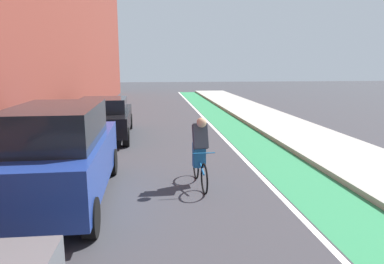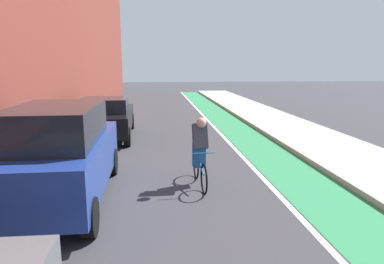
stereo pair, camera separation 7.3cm
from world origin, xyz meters
TOP-DOWN VIEW (x-y plane):
  - ground_plane at (0.00, 15.56)m, footprint 86.04×86.04m
  - bike_lane_paint at (2.82, 17.56)m, footprint 1.60×39.11m
  - lane_divider_stripe at (1.92, 17.56)m, footprint 0.12×39.11m
  - sidewalk_right at (5.07, 17.56)m, footprint 2.89×39.11m
  - parked_suv_blue at (-2.57, 8.81)m, footprint 1.85×4.39m
  - parked_sedan_black at (-2.57, 15.19)m, footprint 2.06×4.50m
  - cyclist_mid at (0.31, 9.46)m, footprint 0.48×1.73m

SIDE VIEW (x-z plane):
  - ground_plane at x=0.00m, z-range 0.00..0.00m
  - bike_lane_paint at x=2.82m, z-range 0.00..0.00m
  - lane_divider_stripe at x=1.92m, z-range 0.00..0.00m
  - sidewalk_right at x=5.07m, z-range 0.00..0.14m
  - parked_sedan_black at x=-2.57m, z-range 0.02..1.55m
  - cyclist_mid at x=0.31m, z-range 0.04..1.66m
  - parked_suv_blue at x=-2.57m, z-range 0.02..2.00m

